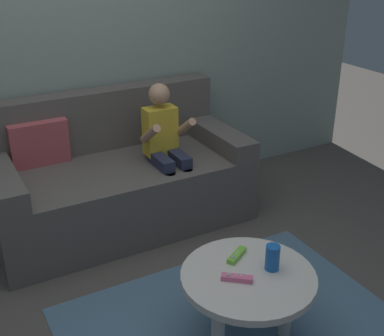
{
  "coord_description": "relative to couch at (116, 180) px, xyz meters",
  "views": [
    {
      "loc": [
        -0.84,
        -1.74,
        1.78
      ],
      "look_at": [
        0.38,
        0.48,
        0.62
      ],
      "focal_mm": 47.54,
      "sensor_mm": 36.0,
      "label": 1
    }
  ],
  "objects": [
    {
      "name": "ground_plane",
      "position": [
        -0.19,
        -1.16,
        -0.3
      ],
      "size": [
        9.89,
        9.89,
        0.0
      ],
      "primitive_type": "plane",
      "color": "#4C4742"
    },
    {
      "name": "wall_back",
      "position": [
        -0.19,
        0.39,
        0.95
      ],
      "size": [
        4.94,
        0.05,
        2.5
      ],
      "primitive_type": "cube",
      "color": "gray",
      "rests_on": "ground"
    },
    {
      "name": "couch",
      "position": [
        0.0,
        0.0,
        0.0
      ],
      "size": [
        1.64,
        0.8,
        0.85
      ],
      "color": "#56514C",
      "rests_on": "ground"
    },
    {
      "name": "person_seated_on_couch",
      "position": [
        0.29,
        -0.18,
        0.24
      ],
      "size": [
        0.29,
        0.36,
        0.94
      ],
      "color": "#282D47",
      "rests_on": "ground"
    },
    {
      "name": "coffee_table",
      "position": [
        0.11,
        -1.37,
        0.03
      ],
      "size": [
        0.62,
        0.62,
        0.39
      ],
      "color": "beige",
      "rests_on": "ground"
    },
    {
      "name": "game_remote_pink_near_edge",
      "position": [
        0.04,
        -1.39,
        0.1
      ],
      "size": [
        0.13,
        0.12,
        0.03
      ],
      "color": "pink",
      "rests_on": "coffee_table"
    },
    {
      "name": "game_remote_lime_center",
      "position": [
        0.13,
        -1.24,
        0.1
      ],
      "size": [
        0.14,
        0.1,
        0.03
      ],
      "color": "#72C638",
      "rests_on": "coffee_table"
    },
    {
      "name": "soda_can",
      "position": [
        0.23,
        -1.39,
        0.15
      ],
      "size": [
        0.07,
        0.07,
        0.12
      ],
      "primitive_type": "cylinder",
      "color": "#1959B2",
      "rests_on": "coffee_table"
    }
  ]
}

